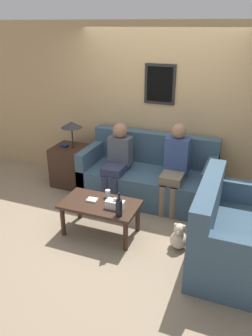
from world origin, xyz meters
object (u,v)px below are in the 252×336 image
(couch_main, at_px, (148,177))
(person_left, at_px, (117,158))
(couch_side, at_px, (232,237))
(drinking_glass, at_px, (108,194))
(wine_bottle, at_px, (119,207))
(person_right, at_px, (175,164))
(coffee_table, at_px, (100,208))
(teddy_bear, at_px, (179,237))

(couch_main, xyz_separation_m, person_left, (-0.44, -0.21, 0.33))
(couch_side, bearing_deg, drinking_glass, 84.38)
(couch_side, distance_m, drinking_glass, 1.62)
(wine_bottle, relative_size, person_right, 0.24)
(person_left, bearing_deg, coffee_table, -80.36)
(person_left, distance_m, person_right, 0.88)
(couch_main, distance_m, coffee_table, 1.21)
(couch_side, bearing_deg, person_left, 62.13)
(couch_side, height_order, person_right, person_right)
(wine_bottle, bearing_deg, teddy_bear, 20.07)
(couch_main, distance_m, teddy_bear, 1.36)
(couch_side, relative_size, person_left, 1.17)
(couch_side, bearing_deg, coffee_table, 90.77)
(coffee_table, xyz_separation_m, drinking_glass, (0.03, 0.18, 0.12))
(coffee_table, height_order, person_left, person_left)
(coffee_table, bearing_deg, wine_bottle, -28.68)
(wine_bottle, xyz_separation_m, person_right, (0.38, 1.20, 0.14))
(drinking_glass, xyz_separation_m, person_left, (-0.19, 0.79, 0.17))
(couch_main, bearing_deg, drinking_glass, -103.60)
(coffee_table, height_order, wine_bottle, wine_bottle)
(teddy_bear, bearing_deg, wine_bottle, -159.93)
(couch_side, xyz_separation_m, drinking_glass, (-1.61, 0.16, 0.16))
(couch_main, xyz_separation_m, couch_side, (1.37, -1.16, 0.00))
(wine_bottle, distance_m, person_right, 1.26)
(couch_main, height_order, teddy_bear, couch_main)
(couch_main, distance_m, person_right, 0.60)
(couch_main, height_order, wine_bottle, couch_main)
(couch_side, height_order, wine_bottle, couch_side)
(coffee_table, relative_size, wine_bottle, 3.28)
(couch_side, relative_size, coffee_table, 1.40)
(couch_side, bearing_deg, couch_main, 49.61)
(person_left, bearing_deg, teddy_bear, -37.36)
(coffee_table, bearing_deg, couch_side, 0.77)
(couch_main, xyz_separation_m, drinking_glass, (-0.24, -1.00, 0.16))
(person_right, bearing_deg, couch_side, -47.06)
(wine_bottle, bearing_deg, couch_main, 92.89)
(drinking_glass, distance_m, person_right, 1.10)
(couch_main, height_order, person_right, person_right)
(couch_main, height_order, person_left, person_left)
(wine_bottle, height_order, teddy_bear, wine_bottle)
(wine_bottle, distance_m, person_left, 1.27)
(person_right, bearing_deg, drinking_glass, -129.63)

